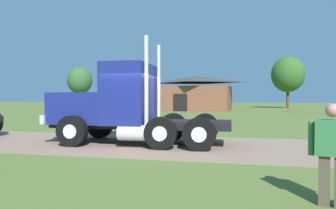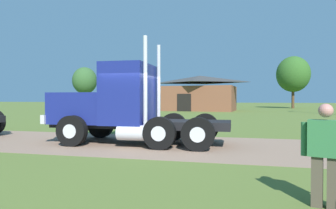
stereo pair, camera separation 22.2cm
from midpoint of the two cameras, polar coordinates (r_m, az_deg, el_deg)
ground_plane at (r=10.95m, az=-5.26°, el=-7.55°), size 200.00×200.00×0.00m
dirt_track at (r=10.95m, az=-5.26°, el=-7.53°), size 120.00×5.17×0.01m
truck_foreground_white at (r=11.26m, az=-9.47°, el=-0.48°), size 6.69×2.74×3.75m
visitor_standing_near at (r=5.25m, az=27.77°, el=-7.77°), size 0.66×0.39×1.59m
shed_building at (r=39.91m, az=5.14°, el=2.04°), size 9.93×6.96×4.63m
tree_left at (r=55.51m, az=-16.57°, el=4.39°), size 4.34×4.34×7.17m
tree_mid at (r=44.32m, az=-5.54°, el=4.61°), size 4.11×4.11×6.55m
tree_right at (r=52.37m, az=21.75°, el=5.34°), size 5.22×5.22×8.37m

